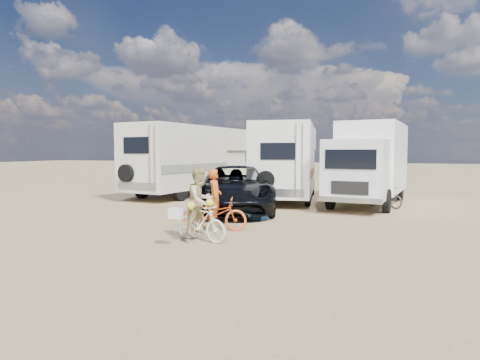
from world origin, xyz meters
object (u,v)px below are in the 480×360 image
(rv_main, at_px, (287,163))
(rider_man, at_px, (215,203))
(box_truck, at_px, (369,164))
(bike_man, at_px, (215,214))
(dark_suv, at_px, (236,188))
(crate, at_px, (249,205))
(rider_woman, at_px, (200,208))
(bike_parked, at_px, (384,197))
(bike_woman, at_px, (200,223))
(cooler, at_px, (259,212))
(rv_left, at_px, (190,161))

(rv_main, height_order, rider_man, rv_main)
(box_truck, distance_m, rider_man, 8.33)
(rv_main, distance_m, bike_man, 8.18)
(dark_suv, bearing_deg, crate, 12.65)
(rider_woman, relative_size, bike_parked, 1.03)
(crate, bearing_deg, rider_woman, -84.21)
(bike_woman, bearing_deg, box_truck, -5.90)
(dark_suv, xyz_separation_m, bike_man, (0.79, -3.84, -0.37))
(dark_suv, xyz_separation_m, cooler, (1.38, -1.55, -0.62))
(bike_woman, relative_size, cooler, 2.79)
(rv_left, height_order, rider_woman, rv_left)
(bike_woman, height_order, crate, bike_woman)
(bike_woman, height_order, cooler, bike_woman)
(box_truck, bearing_deg, dark_suv, -134.70)
(crate, bearing_deg, rv_left, 136.78)
(rv_left, relative_size, box_truck, 1.14)
(cooler, bearing_deg, rv_left, 156.68)
(box_truck, height_order, dark_suv, box_truck)
(bike_woman, height_order, rider_man, rider_man)
(bike_woman, xyz_separation_m, rider_woman, (0.00, 0.00, 0.36))
(rider_man, height_order, rider_woman, rider_woman)
(dark_suv, height_order, crate, dark_suv)
(rider_man, distance_m, rider_woman, 1.37)
(crate, bearing_deg, bike_man, -84.99)
(box_truck, relative_size, bike_woman, 4.55)
(cooler, bearing_deg, bike_woman, -71.59)
(cooler, xyz_separation_m, crate, (-0.95, 1.81, -0.03))
(crate, bearing_deg, bike_parked, 27.59)
(rv_main, relative_size, bike_parked, 4.67)
(bike_man, height_order, crate, bike_man)
(bike_woman, height_order, bike_parked, bike_woman)
(rv_main, distance_m, bike_parked, 4.66)
(dark_suv, distance_m, bike_man, 3.94)
(rider_woman, distance_m, crate, 5.52)
(bike_man, distance_m, bike_parked, 7.92)
(rv_main, xyz_separation_m, cooler, (0.41, -5.80, -1.46))
(cooler, bearing_deg, rider_man, -79.82)
(rv_left, relative_size, bike_woman, 5.17)
(box_truck, bearing_deg, cooler, -114.49)
(rv_left, bearing_deg, dark_suv, -39.95)
(cooler, bearing_deg, rv_main, 118.63)
(bike_man, xyz_separation_m, crate, (-0.36, 4.09, -0.27))
(bike_woman, relative_size, bike_parked, 0.97)
(dark_suv, relative_size, bike_parked, 3.78)
(dark_suv, bearing_deg, bike_man, -95.97)
(dark_suv, height_order, bike_man, dark_suv)
(rv_left, xyz_separation_m, bike_parked, (9.29, -1.76, -1.30))
(bike_woman, bearing_deg, rv_left, 44.17)
(rv_left, relative_size, rider_woman, 4.86)
(bike_man, relative_size, bike_parked, 1.11)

